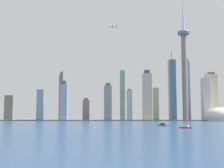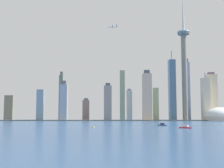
% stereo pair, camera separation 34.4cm
% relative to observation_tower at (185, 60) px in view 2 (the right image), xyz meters
% --- Properties ---
extents(ground_plane, '(6000.00, 6000.00, 0.00)m').
position_rel_observation_tower_xyz_m(ground_plane, '(-253.47, -528.67, -168.54)').
color(ground_plane, navy).
extents(waterfront_pier, '(856.07, 51.27, 2.06)m').
position_rel_observation_tower_xyz_m(waterfront_pier, '(-253.47, -20.27, -167.51)').
color(waterfront_pier, '#4F534B').
rests_on(waterfront_pier, ground).
extents(observation_tower, '(34.93, 34.93, 362.80)m').
position_rel_observation_tower_xyz_m(observation_tower, '(0.00, 0.00, 0.00)').
color(observation_tower, gray).
rests_on(observation_tower, ground).
extents(stadium_dome, '(84.55, 84.55, 47.15)m').
position_rel_observation_tower_xyz_m(stadium_dome, '(85.08, -30.53, -157.84)').
color(stadium_dome, beige).
rests_on(stadium_dome, ground).
extents(skyscraper_0, '(14.21, 19.69, 92.20)m').
position_rel_observation_tower_xyz_m(skyscraper_0, '(-78.98, 19.08, -122.44)').
color(skyscraper_0, '#AEBA8D').
rests_on(skyscraper_0, ground).
extents(skyscraper_1, '(20.26, 12.86, 65.42)m').
position_rel_observation_tower_xyz_m(skyscraper_1, '(-281.85, 68.39, -137.52)').
color(skyscraper_1, gray).
rests_on(skyscraper_1, ground).
extents(skyscraper_2, '(14.32, 17.03, 147.53)m').
position_rel_observation_tower_xyz_m(skyscraper_2, '(-172.92, 55.54, -94.77)').
color(skyscraper_2, '#8FA789').
rests_on(skyscraper_2, ground).
extents(skyscraper_3, '(27.89, 26.87, 140.00)m').
position_rel_observation_tower_xyz_m(skyscraper_3, '(87.78, 40.75, -100.69)').
color(skyscraper_3, beige).
rests_on(skyscraper_3, ground).
extents(skyscraper_4, '(24.55, 24.43, 139.15)m').
position_rel_observation_tower_xyz_m(skyscraper_4, '(-107.02, -9.27, -102.02)').
color(skyscraper_4, beige).
rests_on(skyscraper_4, ground).
extents(skyscraper_5, '(19.03, 18.79, 85.19)m').
position_rel_observation_tower_xyz_m(skyscraper_5, '(-400.78, -7.04, -125.95)').
color(skyscraper_5, '#7B96B1').
rests_on(skyscraper_5, ground).
extents(skyscraper_6, '(16.12, 22.67, 94.36)m').
position_rel_observation_tower_xyz_m(skyscraper_6, '(-151.10, 79.37, -122.88)').
color(skyscraper_6, '#A5AFBF').
rests_on(skyscraper_6, ground).
extents(skyscraper_7, '(12.04, 27.37, 149.30)m').
position_rel_observation_tower_xyz_m(skyscraper_7, '(-360.67, 93.93, -97.22)').
color(skyscraper_7, slate).
rests_on(skyscraper_7, ground).
extents(skyscraper_8, '(22.79, 22.31, 110.52)m').
position_rel_observation_tower_xyz_m(skyscraper_8, '(-216.20, 61.28, -115.69)').
color(skyscraper_8, '#92919A').
rests_on(skyscraper_8, ground).
extents(skyscraper_9, '(20.67, 24.01, 135.93)m').
position_rel_observation_tower_xyz_m(skyscraper_9, '(61.97, 15.48, -108.49)').
color(skyscraper_9, beige).
rests_on(skyscraper_9, ground).
extents(skyscraper_10, '(17.80, 26.91, 198.89)m').
position_rel_observation_tower_xyz_m(skyscraper_10, '(-33.07, 12.43, -82.65)').
color(skyscraper_10, '#44688A').
rests_on(skyscraper_10, ground).
extents(skyscraper_11, '(19.79, 16.69, 108.94)m').
position_rel_observation_tower_xyz_m(skyscraper_11, '(-335.63, -15.08, -117.44)').
color(skyscraper_11, '#91A5C3').
rests_on(skyscraper_11, ground).
extents(skyscraper_12, '(15.46, 22.62, 183.88)m').
position_rel_observation_tower_xyz_m(skyscraper_12, '(20.12, 59.18, -79.87)').
color(skyscraper_12, '#8EA1CB').
rests_on(skyscraper_12, ground).
extents(skyscraper_13, '(24.85, 26.60, 71.74)m').
position_rel_observation_tower_xyz_m(skyscraper_13, '(-500.00, 36.27, -132.67)').
color(skyscraper_13, gray).
rests_on(skyscraper_13, ground).
extents(boat_0, '(14.06, 9.44, 7.58)m').
position_rel_observation_tower_xyz_m(boat_0, '(-128.67, -383.11, -167.11)').
color(boat_0, '#235479').
rests_on(boat_0, ground).
extents(boat_3, '(14.44, 12.80, 4.04)m').
position_rel_observation_tower_xyz_m(boat_3, '(-114.91, -466.30, -167.09)').
color(boat_3, '#A61826').
rests_on(boat_3, ground).
extents(channel_buoy_1, '(1.00, 1.00, 1.99)m').
position_rel_observation_tower_xyz_m(channel_buoy_1, '(-440.19, -156.21, -167.54)').
color(channel_buoy_1, '#E54C19').
rests_on(channel_buoy_1, ground).
extents(channel_buoy_2, '(1.95, 1.95, 2.62)m').
position_rel_observation_tower_xyz_m(channel_buoy_2, '(-226.72, -450.76, -167.23)').
color(channel_buoy_2, yellow).
rests_on(channel_buoy_2, ground).
extents(airplane, '(28.48, 27.16, 8.19)m').
position_rel_observation_tower_xyz_m(airplane, '(-203.00, -8.52, 95.02)').
color(airplane, silver).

